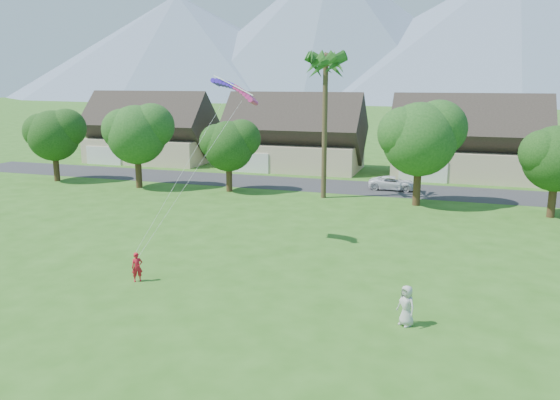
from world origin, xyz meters
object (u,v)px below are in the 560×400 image
at_px(parked_car, 393,183).
at_px(parafoil_kite, 236,88).
at_px(watcher, 406,306).
at_px(kite_flyer, 137,267).

relative_size(parked_car, parafoil_kite, 1.48).
bearing_deg(watcher, parafoil_kite, 178.92).
bearing_deg(kite_flyer, parafoil_kite, 33.47).
bearing_deg(parked_car, watcher, -172.21).
height_order(kite_flyer, parked_car, kite_flyer).
height_order(kite_flyer, watcher, watcher).
xyz_separation_m(watcher, parafoil_kite, (-11.20, 8.77, 8.81)).
bearing_deg(kite_flyer, watcher, -43.30).
bearing_deg(kite_flyer, parked_car, 31.97).
distance_m(kite_flyer, parafoil_kite, 12.09).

